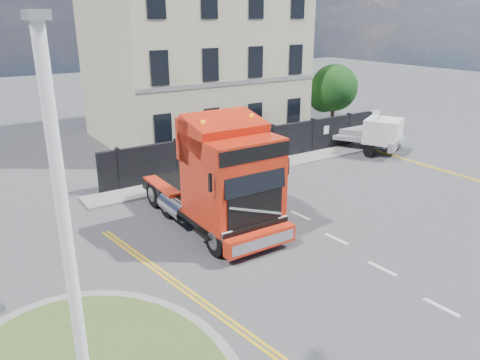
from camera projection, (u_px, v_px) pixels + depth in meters
ground at (266, 256)px, 16.20m from camera, size 120.00×120.00×0.00m
hoarding_fence at (266, 145)px, 26.36m from camera, size 18.80×0.25×2.00m
georgian_building at (192, 50)px, 30.41m from camera, size 12.30×10.30×12.80m
tree at (332, 90)px, 32.17m from camera, size 3.20×3.20×4.80m
pavement_far at (267, 166)px, 25.67m from camera, size 20.00×1.60×0.12m
truck at (223, 182)px, 17.47m from camera, size 2.79×7.40×4.43m
flatbed_pickup at (375, 134)px, 28.16m from camera, size 4.22×5.71×2.15m
lamppost_island at (74, 294)px, 6.61m from camera, size 0.24×0.49×7.92m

